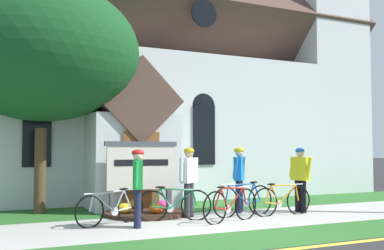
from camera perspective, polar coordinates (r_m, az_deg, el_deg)
ground at (r=12.44m, az=-3.22°, el=-10.63°), size 140.00×140.00×0.00m
sidewalk_slab at (r=11.30m, az=10.28°, el=-11.31°), size 32.00×2.71×0.01m
grass_verge at (r=9.63m, az=17.77°, el=-12.65°), size 32.00×1.59×0.01m
church_lawn at (r=13.52m, az=3.87°, el=-10.02°), size 24.00×2.51×0.01m
curb_paint_stripe at (r=8.96m, az=21.94°, el=-13.30°), size 28.00×0.16×0.01m
church_building at (r=19.02m, az=-3.48°, el=6.07°), size 15.09×11.25×12.95m
church_sign at (r=11.67m, az=-6.42°, el=-5.33°), size 1.91×0.16×1.83m
flower_bed at (r=11.42m, az=-5.87°, el=-10.84°), size 2.03×2.03×0.34m
bicycle_orange at (r=11.27m, az=6.52°, el=-9.39°), size 1.80×0.26×0.86m
bicycle_green at (r=10.32m, az=4.90°, el=-10.01°), size 1.68×0.58×0.84m
bicycle_silver at (r=10.05m, az=-10.16°, el=-10.28°), size 1.65×0.60×0.80m
bicycle_black at (r=11.51m, az=11.26°, el=-9.30°), size 1.73×0.09×0.82m
bicycle_yellow at (r=10.45m, az=-2.27°, el=-10.00°), size 1.69×0.44×0.81m
cyclist_in_yellow_jersey at (r=11.80m, az=5.97°, el=-6.20°), size 0.53×0.59×1.68m
cyclist_in_green_jersey at (r=9.54m, az=-6.87°, el=-7.16°), size 0.32×0.65×1.63m
cyclist_in_orange_jersey at (r=10.89m, az=-0.40°, el=-6.52°), size 0.60×0.43×1.67m
cyclist_in_white_jersey at (r=12.11m, az=13.50°, el=-6.08°), size 0.34×0.77×1.68m
roadside_conifer at (r=22.31m, az=17.83°, el=6.37°), size 2.98×2.98×7.98m
yard_deciduous_tree at (r=12.51m, az=-18.35°, el=8.64°), size 5.02×5.02×5.94m
distant_hill at (r=86.22m, az=-11.98°, el=-4.20°), size 92.57×41.56×20.89m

